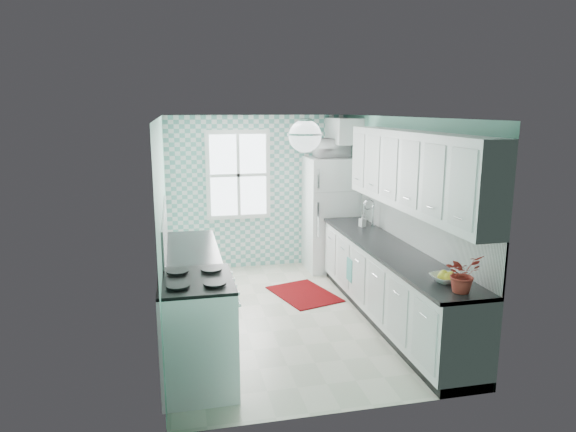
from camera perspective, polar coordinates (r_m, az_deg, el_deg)
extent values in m
cube|color=beige|center=(6.71, 0.04, -11.05)|extent=(3.00, 4.40, 0.02)
cube|color=white|center=(6.18, 0.05, 11.01)|extent=(3.00, 4.40, 0.02)
cube|color=#7AC4AD|center=(8.46, -3.20, 2.66)|extent=(3.00, 0.02, 2.50)
cube|color=#7AC4AD|center=(4.27, 6.52, -6.69)|extent=(3.00, 0.02, 2.50)
cube|color=#7AC4AD|center=(6.19, -13.75, -1.11)|extent=(0.02, 4.40, 2.50)
cube|color=#7AC4AD|center=(6.81, 12.55, 0.12)|extent=(0.02, 4.40, 2.50)
cube|color=#67ADA2|center=(8.44, -3.17, 2.64)|extent=(3.00, 0.01, 2.50)
cube|color=white|center=(8.32, -5.56, 4.56)|extent=(1.04, 0.05, 1.44)
cube|color=white|center=(8.30, -5.54, 4.54)|extent=(0.90, 0.02, 1.30)
cube|color=white|center=(6.46, 13.84, -1.07)|extent=(0.02, 3.60, 0.51)
cube|color=white|center=(6.12, -13.53, -1.76)|extent=(0.02, 2.15, 0.51)
cube|color=silver|center=(6.09, 13.70, 4.91)|extent=(0.33, 3.20, 0.90)
cube|color=silver|center=(8.30, 6.17, 9.38)|extent=(0.40, 0.74, 0.40)
cylinder|color=silver|center=(5.40, 1.92, 10.56)|extent=(0.14, 0.14, 0.04)
cylinder|color=silver|center=(5.40, 1.91, 9.82)|extent=(0.02, 0.02, 0.12)
sphere|color=white|center=(5.41, 1.90, 8.86)|extent=(0.34, 0.34, 0.34)
cube|color=white|center=(6.54, 11.23, -7.58)|extent=(0.60, 3.60, 0.90)
cube|color=black|center=(6.40, 11.28, -3.61)|extent=(0.63, 3.60, 0.04)
cube|color=white|center=(6.34, -10.57, -8.20)|extent=(0.60, 2.15, 0.90)
cube|color=black|center=(6.19, -10.60, -4.10)|extent=(0.63, 2.15, 0.04)
cube|color=white|center=(8.39, 4.76, 0.26)|extent=(0.80, 0.76, 1.84)
cube|color=silver|center=(7.96, 5.62, 2.70)|extent=(0.78, 0.01, 0.02)
cube|color=silver|center=(7.82, 3.39, 4.20)|extent=(0.03, 0.03, 0.30)
cube|color=silver|center=(7.93, 3.33, -0.41)|extent=(0.03, 0.03, 0.54)
cube|color=silver|center=(5.03, -10.02, -12.65)|extent=(0.69, 0.87, 1.03)
cube|color=black|center=(4.84, -10.24, -7.07)|extent=(0.69, 0.87, 0.03)
cube|color=black|center=(5.02, -6.00, -11.75)|extent=(0.01, 0.57, 0.34)
cube|color=silver|center=(7.39, 7.98, -1.40)|extent=(0.55, 0.46, 0.12)
cylinder|color=silver|center=(7.42, 9.45, 0.18)|extent=(0.02, 0.02, 0.30)
torus|color=silver|center=(7.36, 8.94, 1.61)|extent=(0.16, 0.02, 0.16)
cube|color=#600F06|center=(7.40, 1.79, -8.66)|extent=(0.98, 1.19, 0.02)
cube|color=#57C1AA|center=(6.96, 6.85, -5.96)|extent=(0.06, 0.20, 0.31)
imported|color=white|center=(5.28, 17.12, -6.64)|extent=(0.30, 0.30, 0.07)
imported|color=#B4141C|center=(5.00, 18.83, -6.04)|extent=(0.39, 0.36, 0.36)
imported|color=silver|center=(7.42, 8.27, -0.51)|extent=(0.10, 0.10, 0.17)
imported|color=silver|center=(8.25, 4.89, 7.54)|extent=(0.54, 0.37, 0.30)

